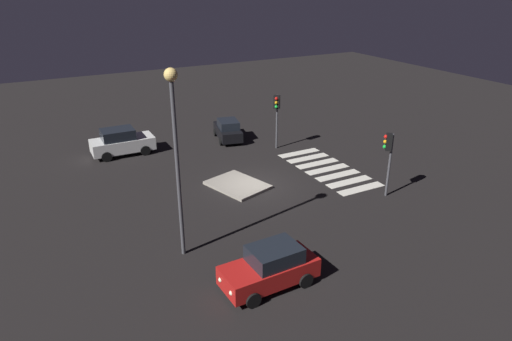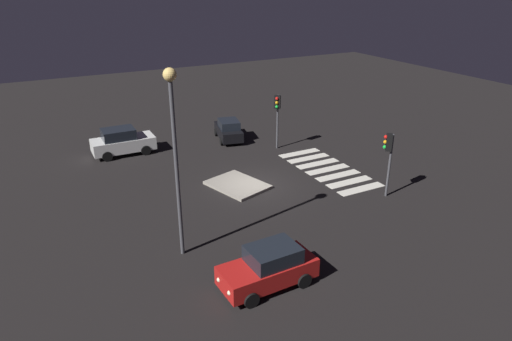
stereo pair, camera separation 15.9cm
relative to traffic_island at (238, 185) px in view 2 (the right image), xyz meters
The scene contains 9 objects.
ground_plane 1.14m from the traffic_island, 111.81° to the right, with size 80.00×80.00×0.00m, color black.
traffic_island is the anchor object (origin of this frame).
car_black 8.79m from the traffic_island, 21.03° to the right, with size 3.97×2.36×1.64m.
car_white 10.18m from the traffic_island, 29.21° to the left, with size 2.13×4.46×1.93m.
car_red 9.92m from the traffic_island, 161.99° to the left, with size 2.03×4.14×1.78m.
traffic_light_south 9.16m from the traffic_island, 126.28° to the right, with size 0.54×0.53×3.81m.
traffic_light_east 7.76m from the traffic_island, 49.64° to the right, with size 0.53×0.54×4.06m.
street_lamp 9.58m from the traffic_island, 135.08° to the left, with size 0.56×0.56×8.60m.
crosswalk_near 6.48m from the traffic_island, 93.75° to the right, with size 7.60×3.20×0.02m.
Camera 2 is at (-22.63, 11.88, 11.90)m, focal length 32.03 mm.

